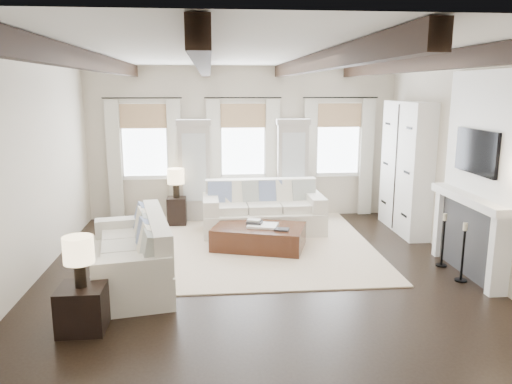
{
  "coord_description": "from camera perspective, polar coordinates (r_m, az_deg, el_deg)",
  "views": [
    {
      "loc": [
        -0.69,
        -6.81,
        2.75
      ],
      "look_at": [
        0.01,
        0.8,
        1.15
      ],
      "focal_mm": 35.0,
      "sensor_mm": 36.0,
      "label": 1
    }
  ],
  "objects": [
    {
      "name": "ground",
      "position": [
        7.38,
        0.5,
        -10.06
      ],
      "size": [
        7.5,
        7.5,
        0.0
      ],
      "primitive_type": "plane",
      "color": "black",
      "rests_on": "ground"
    },
    {
      "name": "room_shell",
      "position": [
        7.89,
        5.3,
        5.5
      ],
      "size": [
        6.54,
        7.54,
        3.22
      ],
      "color": "beige",
      "rests_on": "ground"
    },
    {
      "name": "area_rug",
      "position": [
        8.94,
        0.4,
        -6.04
      ],
      "size": [
        3.94,
        4.24,
        0.02
      ],
      "primitive_type": "cube",
      "color": "beige",
      "rests_on": "ground"
    },
    {
      "name": "sofa_back",
      "position": [
        9.68,
        0.78,
        -2.2
      ],
      "size": [
        2.32,
        1.09,
        0.99
      ],
      "color": "silver",
      "rests_on": "ground"
    },
    {
      "name": "sofa_left",
      "position": [
        7.38,
        -13.66,
        -7.12
      ],
      "size": [
        1.43,
        2.41,
        0.97
      ],
      "color": "silver",
      "rests_on": "ground"
    },
    {
      "name": "ottoman",
      "position": [
        8.71,
        0.35,
        -5.19
      ],
      "size": [
        1.75,
        1.37,
        0.4
      ],
      "primitive_type": "cube",
      "rotation": [
        0.0,
        0.0,
        -0.3
      ],
      "color": "black",
      "rests_on": "ground"
    },
    {
      "name": "tray",
      "position": [
        8.62,
        0.77,
        -3.84
      ],
      "size": [
        0.59,
        0.51,
        0.04
      ],
      "primitive_type": "cube",
      "rotation": [
        0.0,
        0.0,
        -0.3
      ],
      "color": "white",
      "rests_on": "ottoman"
    },
    {
      "name": "book_lower",
      "position": [
        8.67,
        -0.18,
        -3.48
      ],
      "size": [
        0.31,
        0.27,
        0.04
      ],
      "primitive_type": "cube",
      "rotation": [
        0.0,
        0.0,
        -0.3
      ],
      "color": "#262628",
      "rests_on": "tray"
    },
    {
      "name": "book_upper",
      "position": [
        8.68,
        -0.25,
        -3.23
      ],
      "size": [
        0.26,
        0.23,
        0.03
      ],
      "primitive_type": "cube",
      "rotation": [
        0.0,
        0.0,
        -0.3
      ],
      "color": "beige",
      "rests_on": "book_lower"
    },
    {
      "name": "book_loose",
      "position": [
        8.41,
        2.95,
        -4.3
      ],
      "size": [
        0.28,
        0.24,
        0.03
      ],
      "primitive_type": "cube",
      "rotation": [
        0.0,
        0.0,
        -0.3
      ],
      "color": "#262628",
      "rests_on": "ottoman"
    },
    {
      "name": "side_table_front",
      "position": [
        6.23,
        -19.18,
        -12.41
      ],
      "size": [
        0.53,
        0.53,
        0.53
      ],
      "primitive_type": "cube",
      "color": "black",
      "rests_on": "ground"
    },
    {
      "name": "lamp_front",
      "position": [
        6.0,
        -19.62,
        -6.57
      ],
      "size": [
        0.34,
        0.34,
        0.59
      ],
      "color": "black",
      "rests_on": "side_table_front"
    },
    {
      "name": "side_table_back",
      "position": [
        10.3,
        -9.03,
        -2.17
      ],
      "size": [
        0.38,
        0.38,
        0.57
      ],
      "primitive_type": "cube",
      "color": "black",
      "rests_on": "ground"
    },
    {
      "name": "lamp_back",
      "position": [
        10.15,
        -9.15,
        1.59
      ],
      "size": [
        0.34,
        0.34,
        0.59
      ],
      "color": "black",
      "rests_on": "side_table_back"
    },
    {
      "name": "candlestick_near",
      "position": [
        7.82,
        22.55,
        -6.9
      ],
      "size": [
        0.18,
        0.18,
        0.87
      ],
      "color": "black",
      "rests_on": "ground"
    },
    {
      "name": "candlestick_far",
      "position": [
        8.35,
        20.57,
        -5.64
      ],
      "size": [
        0.17,
        0.17,
        0.85
      ],
      "color": "black",
      "rests_on": "ground"
    }
  ]
}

